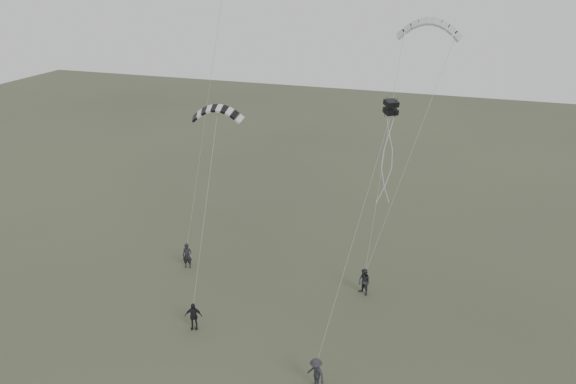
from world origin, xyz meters
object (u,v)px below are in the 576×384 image
(flyer_center, at_px, (193,316))
(kite_pale_large, at_px, (430,21))
(kite_striped, at_px, (217,108))
(flyer_far, at_px, (316,374))
(kite_box, at_px, (391,107))
(flyer_left, at_px, (187,256))
(flyer_right, at_px, (364,282))

(flyer_center, relative_size, kite_pale_large, 0.40)
(kite_pale_large, relative_size, kite_striped, 1.37)
(flyer_far, distance_m, kite_pale_large, 24.04)
(kite_pale_large, distance_m, kite_box, 10.74)
(flyer_far, bearing_deg, flyer_center, -165.50)
(flyer_left, distance_m, kite_box, 18.47)
(flyer_right, height_order, flyer_far, flyer_right)
(flyer_left, bearing_deg, kite_striped, -24.01)
(flyer_center, xyz_separation_m, kite_striped, (-0.60, 5.80, 11.21))
(flyer_center, bearing_deg, flyer_right, 18.94)
(flyer_far, bearing_deg, kite_pale_large, 113.56)
(flyer_center, height_order, flyer_far, flyer_far)
(flyer_center, bearing_deg, flyer_left, 101.72)
(flyer_right, height_order, kite_box, kite_box)
(flyer_far, relative_size, kite_box, 2.46)
(flyer_far, bearing_deg, kite_box, 109.01)
(flyer_left, xyz_separation_m, kite_pale_large, (14.69, 8.90, 15.76))
(kite_box, bearing_deg, flyer_right, 89.12)
(flyer_center, distance_m, kite_pale_large, 24.59)
(flyer_left, height_order, kite_pale_large, kite_pale_large)
(kite_pale_large, bearing_deg, flyer_right, -103.80)
(kite_pale_large, xyz_separation_m, kite_striped, (-11.49, -9.54, -4.62))
(flyer_left, xyz_separation_m, kite_box, (13.88, -1.17, 12.14))
(kite_pale_large, height_order, kite_box, kite_pale_large)
(flyer_left, xyz_separation_m, flyer_center, (3.80, -6.43, -0.07))
(flyer_right, distance_m, kite_box, 12.32)
(flyer_right, bearing_deg, kite_box, -20.70)
(kite_box, bearing_deg, kite_pale_large, 49.34)
(flyer_left, bearing_deg, flyer_center, -72.21)
(flyer_left, xyz_separation_m, flyer_right, (12.71, 0.48, -0.02))
(flyer_right, height_order, kite_pale_large, kite_pale_large)
(kite_striped, bearing_deg, flyer_center, -94.62)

